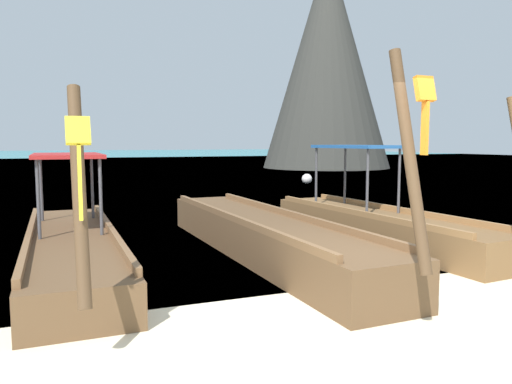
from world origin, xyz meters
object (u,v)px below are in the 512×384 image
object	(u,v)px
longtail_boat_violet_ribbon	(378,224)
mooring_buoy_near	(307,179)
longtail_boat_yellow_ribbon	(72,247)
longtail_boat_orange_ribbon	(263,236)
karst_rock	(330,64)

from	to	relation	value
longtail_boat_violet_ribbon	mooring_buoy_near	xyz separation A→B (m)	(4.81, 12.16, -0.10)
longtail_boat_yellow_ribbon	mooring_buoy_near	distance (m)	15.85
mooring_buoy_near	longtail_boat_yellow_ribbon	bearing A→B (deg)	-130.41
longtail_boat_orange_ribbon	longtail_boat_violet_ribbon	xyz separation A→B (m)	(2.45, 0.23, 0.01)
longtail_boat_yellow_ribbon	longtail_boat_orange_ribbon	size ratio (longest dim) A/B	0.91
karst_rock	longtail_boat_orange_ribbon	bearing A→B (deg)	-121.98
longtail_boat_yellow_ribbon	karst_rock	distance (m)	32.08
longtail_boat_violet_ribbon	longtail_boat_yellow_ribbon	bearing A→B (deg)	179.00
longtail_boat_violet_ribbon	longtail_boat_orange_ribbon	bearing A→B (deg)	-174.71
karst_rock	mooring_buoy_near	distance (m)	17.15
longtail_boat_orange_ribbon	mooring_buoy_near	size ratio (longest dim) A/B	15.71
longtail_boat_orange_ribbon	longtail_boat_violet_ribbon	world-z (taller)	longtail_boat_orange_ribbon
longtail_boat_yellow_ribbon	longtail_boat_violet_ribbon	xyz separation A→B (m)	(5.46, -0.09, 0.03)
longtail_boat_yellow_ribbon	karst_rock	size ratio (longest dim) A/B	0.42
longtail_boat_violet_ribbon	karst_rock	distance (m)	29.30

